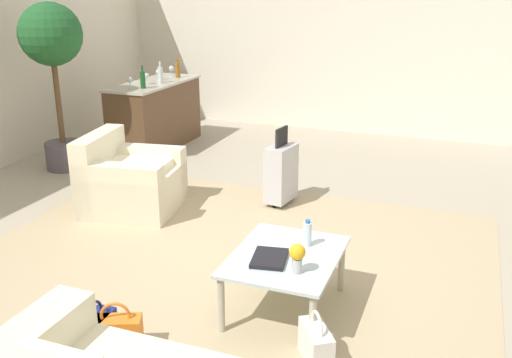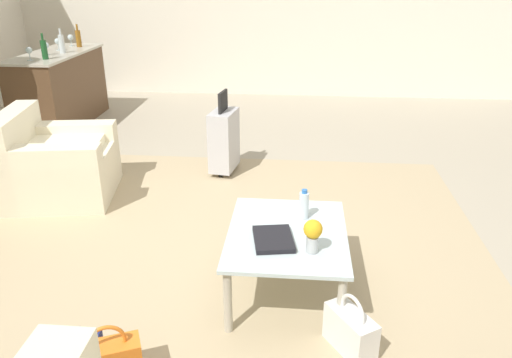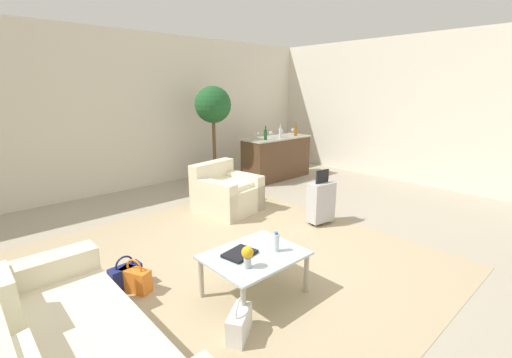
% 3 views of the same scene
% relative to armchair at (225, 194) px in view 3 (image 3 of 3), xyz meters
% --- Properties ---
extents(ground_plane, '(12.00, 12.00, 0.00)m').
position_rel_armchair_xyz_m(ground_plane, '(-0.89, -1.66, -0.29)').
color(ground_plane, '#A89E89').
extents(wall_back, '(10.24, 0.12, 3.10)m').
position_rel_armchair_xyz_m(wall_back, '(-0.89, 2.40, 1.26)').
color(wall_back, silver).
rests_on(wall_back, ground).
extents(wall_right, '(0.12, 8.00, 3.10)m').
position_rel_armchair_xyz_m(wall_right, '(4.17, -1.66, 1.26)').
color(wall_right, silver).
rests_on(wall_right, ground).
extents(area_rug, '(5.20, 4.40, 0.01)m').
position_rel_armchair_xyz_m(area_rug, '(-1.49, -1.46, -0.29)').
color(area_rug, tan).
rests_on(area_rug, ground).
extents(armchair, '(1.01, 1.04, 0.81)m').
position_rel_armchair_xyz_m(armchair, '(0.00, 0.00, 0.00)').
color(armchair, beige).
rests_on(armchair, ground).
extents(coffee_table, '(0.93, 0.74, 0.45)m').
position_rel_armchair_xyz_m(coffee_table, '(-1.29, -2.16, 0.10)').
color(coffee_table, silver).
rests_on(coffee_table, ground).
extents(water_bottle, '(0.06, 0.06, 0.20)m').
position_rel_armchair_xyz_m(water_bottle, '(-1.09, -2.26, 0.25)').
color(water_bottle, silver).
rests_on(water_bottle, coffee_table).
extents(coffee_table_book, '(0.34, 0.28, 0.03)m').
position_rel_armchair_xyz_m(coffee_table_book, '(-1.41, -2.08, 0.17)').
color(coffee_table_book, black).
rests_on(coffee_table_book, coffee_table).
extents(flower_vase, '(0.11, 0.11, 0.21)m').
position_rel_armchair_xyz_m(flower_vase, '(-1.51, -2.31, 0.28)').
color(flower_vase, '#B2B7BC').
rests_on(flower_vase, coffee_table).
extents(bar_console, '(1.66, 0.66, 0.95)m').
position_rel_armchair_xyz_m(bar_console, '(2.21, 0.94, 0.20)').
color(bar_console, '#513823').
rests_on(bar_console, ground).
extents(wine_glass_leftmost, '(0.08, 0.08, 0.15)m').
position_rel_armchair_xyz_m(wine_glass_leftmost, '(1.64, 0.95, 0.77)').
color(wine_glass_leftmost, silver).
rests_on(wine_glass_leftmost, bar_console).
extents(wine_glass_left_of_centre, '(0.08, 0.08, 0.15)m').
position_rel_armchair_xyz_m(wine_glass_left_of_centre, '(2.02, 0.93, 0.77)').
color(wine_glass_left_of_centre, silver).
rests_on(wine_glass_left_of_centre, bar_console).
extents(wine_glass_right_of_centre, '(0.08, 0.08, 0.15)m').
position_rel_armchair_xyz_m(wine_glass_right_of_centre, '(2.40, 0.96, 0.77)').
color(wine_glass_right_of_centre, silver).
rests_on(wine_glass_right_of_centre, bar_console).
extents(wine_glass_rightmost, '(0.08, 0.08, 0.15)m').
position_rel_armchair_xyz_m(wine_glass_rightmost, '(2.78, 0.96, 0.77)').
color(wine_glass_rightmost, silver).
rests_on(wine_glass_rightmost, bar_console).
extents(wine_bottle_green, '(0.07, 0.07, 0.30)m').
position_rel_armchair_xyz_m(wine_bottle_green, '(1.73, 0.81, 0.78)').
color(wine_bottle_green, '#194C23').
rests_on(wine_bottle_green, bar_console).
extents(wine_bottle_clear, '(0.07, 0.07, 0.30)m').
position_rel_armchair_xyz_m(wine_bottle_clear, '(2.20, 0.81, 0.78)').
color(wine_bottle_clear, silver).
rests_on(wine_bottle_clear, bar_console).
extents(wine_bottle_amber, '(0.07, 0.07, 0.30)m').
position_rel_armchair_xyz_m(wine_bottle_amber, '(2.71, 0.81, 0.78)').
color(wine_bottle_amber, brown).
rests_on(wine_bottle_amber, bar_console).
extents(suitcase_silver, '(0.43, 0.28, 0.85)m').
position_rel_armchair_xyz_m(suitcase_silver, '(0.71, -1.46, 0.07)').
color(suitcase_silver, '#B7B7BC').
rests_on(suitcase_silver, ground).
extents(handbag_orange, '(0.26, 0.35, 0.36)m').
position_rel_armchair_xyz_m(handbag_orange, '(-2.15, -1.30, -0.16)').
color(handbag_orange, orange).
rests_on(handbag_orange, ground).
extents(handbag_white, '(0.34, 0.29, 0.36)m').
position_rel_armchair_xyz_m(handbag_white, '(-1.80, -2.54, -0.16)').
color(handbag_white, white).
rests_on(handbag_white, ground).
extents(handbag_navy, '(0.33, 0.16, 0.36)m').
position_rel_armchair_xyz_m(handbag_navy, '(-2.19, -1.17, -0.16)').
color(handbag_navy, navy).
rests_on(handbag_navy, ground).
extents(potted_ficus, '(0.76, 0.76, 2.07)m').
position_rel_armchair_xyz_m(potted_ficus, '(0.91, 1.54, 1.17)').
color(potted_ficus, '#514C56').
rests_on(potted_ficus, ground).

